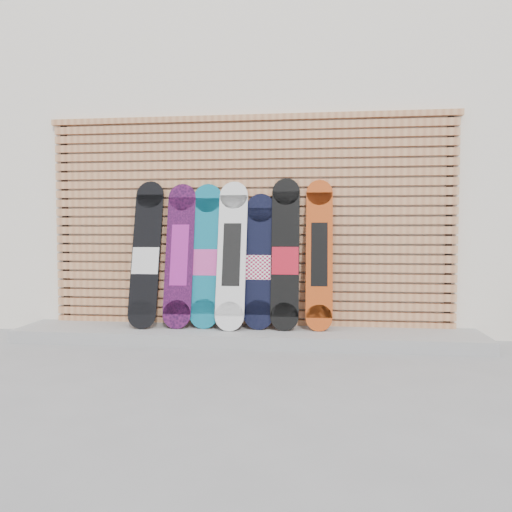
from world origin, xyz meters
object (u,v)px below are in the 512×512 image
Objects in this scene: snowboard_0 at (146,254)px; snowboard_1 at (180,255)px; snowboard_4 at (260,262)px; snowboard_6 at (319,254)px; snowboard_3 at (232,255)px; snowboard_5 at (285,254)px; snowboard_2 at (206,256)px.

snowboard_0 is 0.35m from snowboard_1.
snowboard_0 is at bearing -177.48° from snowboard_4.
snowboard_3 is at bearing -176.97° from snowboard_6.
snowboard_0 is 1.17m from snowboard_4.
snowboard_0 is 0.99× the size of snowboard_5.
snowboard_1 is 0.82m from snowboard_4.
snowboard_0 is 1.02× the size of snowboard_1.
snowboard_2 is at bearing 179.35° from snowboard_5.
snowboard_1 is (0.34, 0.03, -0.00)m from snowboard_0.
snowboard_3 is at bearing -8.82° from snowboard_2.
snowboard_5 is at bearing 3.55° from snowboard_3.
snowboard_6 is at bearing 0.82° from snowboard_1.
snowboard_1 is 1.42m from snowboard_6.
snowboard_1 is at bearing -179.18° from snowboard_6.
snowboard_3 is 0.29m from snowboard_4.
snowboard_0 reaches higher than snowboard_3.
snowboard_4 is 0.90× the size of snowboard_5.
snowboard_1 is 1.08× the size of snowboard_4.
snowboard_6 reaches higher than snowboard_3.
snowboard_3 reaches higher than snowboard_1.
snowboard_0 is at bearing -178.37° from snowboard_6.
snowboard_2 is at bearing 4.32° from snowboard_0.
snowboard_0 is 1.10× the size of snowboard_4.
snowboard_3 reaches higher than snowboard_2.
snowboard_2 is at bearing 171.18° from snowboard_3.
snowboard_5 is at bearing -177.80° from snowboard_6.
snowboard_3 is 0.54m from snowboard_5.
snowboard_1 is 0.27m from snowboard_2.
snowboard_6 is at bearing 3.03° from snowboard_3.
snowboard_0 is 1.01× the size of snowboard_3.
snowboard_0 is 0.89m from snowboard_3.
snowboard_0 is 1.00× the size of snowboard_6.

